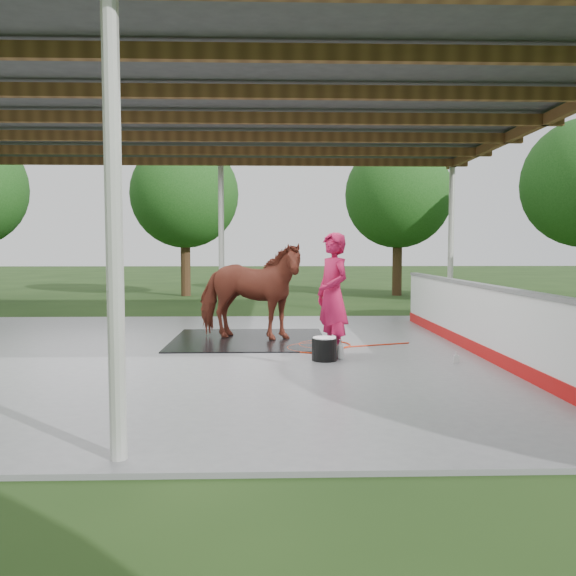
{
  "coord_description": "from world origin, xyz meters",
  "views": [
    {
      "loc": [
        1.24,
        -9.17,
        1.74
      ],
      "look_at": [
        1.52,
        0.58,
        1.07
      ],
      "focal_mm": 35.0,
      "sensor_mm": 36.0,
      "label": 1
    }
  ],
  "objects_px": {
    "dasher_board": "(474,319)",
    "handler": "(333,295)",
    "horse": "(249,291)",
    "wash_bucket": "(324,349)"
  },
  "relations": [
    {
      "from": "handler",
      "to": "horse",
      "type": "bearing_deg",
      "value": -164.86
    },
    {
      "from": "handler",
      "to": "wash_bucket",
      "type": "relative_size",
      "value": 5.07
    },
    {
      "from": "dasher_board",
      "to": "wash_bucket",
      "type": "bearing_deg",
      "value": -164.61
    },
    {
      "from": "horse",
      "to": "handler",
      "type": "distance_m",
      "value": 2.16
    },
    {
      "from": "dasher_board",
      "to": "wash_bucket",
      "type": "relative_size",
      "value": 20.69
    },
    {
      "from": "dasher_board",
      "to": "handler",
      "type": "relative_size",
      "value": 4.08
    },
    {
      "from": "horse",
      "to": "wash_bucket",
      "type": "xyz_separation_m",
      "value": [
        1.23,
        -1.95,
        -0.73
      ]
    },
    {
      "from": "dasher_board",
      "to": "handler",
      "type": "xyz_separation_m",
      "value": [
        -2.4,
        -0.41,
        0.44
      ]
    },
    {
      "from": "dasher_board",
      "to": "horse",
      "type": "distance_m",
      "value": 4.0
    },
    {
      "from": "horse",
      "to": "handler",
      "type": "bearing_deg",
      "value": -123.8
    }
  ]
}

